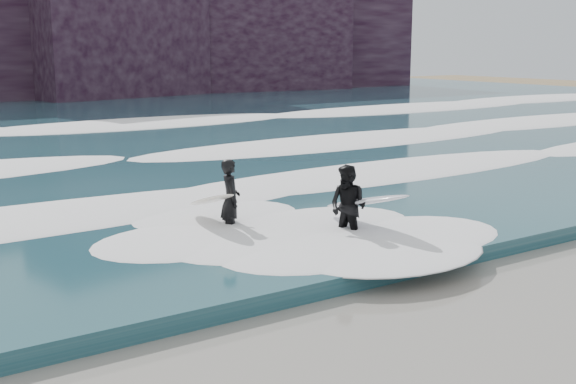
# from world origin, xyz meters

# --- Properties ---
(sea) EXTENTS (90.00, 52.00, 0.30)m
(sea) POSITION_xyz_m (0.00, 29.00, 0.15)
(sea) COLOR #1D4650
(sea) RESTS_ON ground
(foam_near) EXTENTS (60.00, 3.20, 0.20)m
(foam_near) POSITION_xyz_m (0.00, 9.00, 0.40)
(foam_near) COLOR white
(foam_near) RESTS_ON sea
(foam_mid) EXTENTS (60.00, 4.00, 0.24)m
(foam_mid) POSITION_xyz_m (0.00, 16.00, 0.42)
(foam_mid) COLOR white
(foam_mid) RESTS_ON sea
(foam_far) EXTENTS (60.00, 4.80, 0.30)m
(foam_far) POSITION_xyz_m (0.00, 25.00, 0.45)
(foam_far) COLOR white
(foam_far) RESTS_ON sea
(surfer_left) EXTENTS (1.01, 1.90, 1.58)m
(surfer_left) POSITION_xyz_m (-2.23, 6.83, 0.80)
(surfer_left) COLOR black
(surfer_left) RESTS_ON ground
(surfer_right) EXTENTS (1.16, 2.27, 1.56)m
(surfer_right) POSITION_xyz_m (-0.55, 5.07, 0.79)
(surfer_right) COLOR black
(surfer_right) RESTS_ON ground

